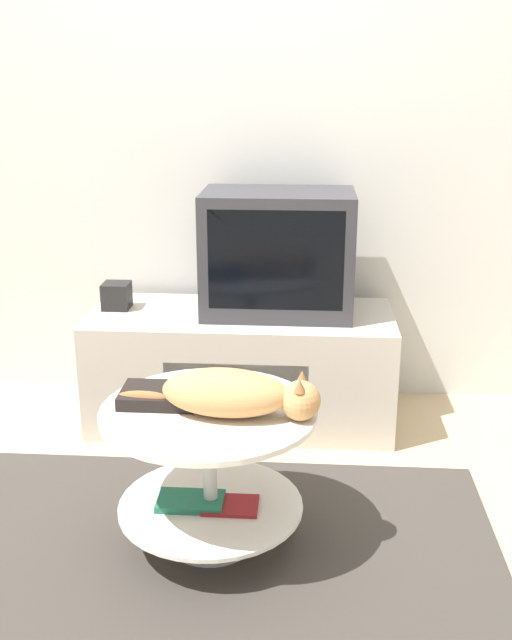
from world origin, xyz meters
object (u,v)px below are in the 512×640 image
(dvd_box, at_px, (160,396))
(cat, at_px, (234,394))
(tv, at_px, (278,253))
(speaker, at_px, (117,296))

(dvd_box, distance_m, cat, 0.25)
(tv, xyz_separation_m, speaker, (-0.69, -0.00, -0.20))
(tv, relative_size, speaker, 5.50)
(tv, height_order, cat, tv)
(speaker, height_order, cat, cat)
(tv, relative_size, dvd_box, 2.62)
(tv, distance_m, speaker, 0.72)
(dvd_box, bearing_deg, tv, 71.19)
(tv, xyz_separation_m, cat, (-0.08, -1.02, -0.19))
(tv, distance_m, dvd_box, 1.03)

